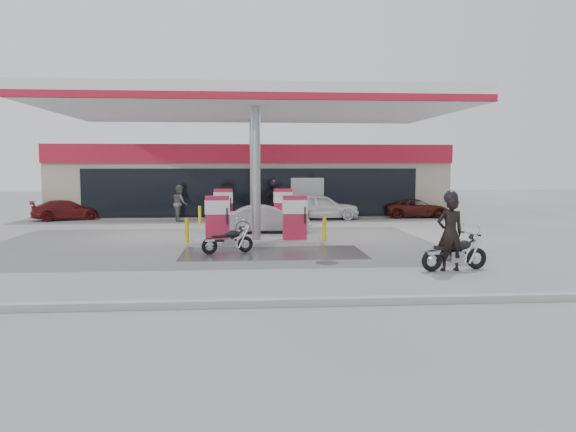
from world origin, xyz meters
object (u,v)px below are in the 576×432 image
(biker_walking, at_px, (273,202))
(parked_car_left, at_px, (67,210))
(pump_island_near, at_px, (256,225))
(attendant, at_px, (180,203))
(hatchback_silver, at_px, (268,219))
(sedan_white, at_px, (321,207))
(main_motorcycle, at_px, (456,254))
(pump_island_far, at_px, (253,212))
(biker_main, at_px, (450,233))
(parked_motorcycle, at_px, (228,241))
(parked_car_right, at_px, (417,208))

(biker_walking, bearing_deg, parked_car_left, 144.75)
(pump_island_near, bearing_deg, attendant, 112.88)
(pump_island_near, height_order, hatchback_silver, pump_island_near)
(sedan_white, distance_m, parked_car_left, 13.41)
(main_motorcycle, bearing_deg, pump_island_near, 123.71)
(pump_island_far, height_order, sedan_white, pump_island_far)
(biker_walking, bearing_deg, biker_main, -99.74)
(sedan_white, bearing_deg, biker_walking, 107.26)
(hatchback_silver, bearing_deg, pump_island_near, 168.64)
(parked_motorcycle, distance_m, biker_walking, 10.45)
(parked_motorcycle, relative_size, parked_car_left, 0.47)
(main_motorcycle, height_order, parked_car_right, main_motorcycle)
(pump_island_near, xyz_separation_m, sedan_white, (3.65, 9.20, -0.03))
(main_motorcycle, relative_size, biker_walking, 0.99)
(biker_walking, bearing_deg, pump_island_near, -123.55)
(hatchback_silver, relative_size, parked_car_left, 0.99)
(parked_motorcycle, xyz_separation_m, hatchback_silver, (1.53, 5.55, 0.19))
(parked_car_right, bearing_deg, biker_walking, 103.67)
(pump_island_far, distance_m, biker_main, 12.62)
(sedan_white, bearing_deg, hatchback_silver, 149.04)
(main_motorcycle, relative_size, biker_main, 0.96)
(attendant, xyz_separation_m, parked_car_left, (-6.01, 1.20, -0.41))
(main_motorcycle, xyz_separation_m, biker_main, (-0.19, -0.04, 0.58))
(attendant, bearing_deg, biker_walking, -111.65)
(attendant, relative_size, parked_car_left, 0.52)
(sedan_white, height_order, parked_car_right, sedan_white)
(sedan_white, bearing_deg, parked_motorcycle, 155.43)
(biker_main, relative_size, biker_walking, 1.04)
(parked_car_left, bearing_deg, pump_island_far, -133.14)
(sedan_white, height_order, attendant, attendant)
(pump_island_far, relative_size, biker_walking, 2.57)
(attendant, relative_size, hatchback_silver, 0.53)
(sedan_white, xyz_separation_m, parked_car_right, (5.46, 0.80, -0.18))
(attendant, xyz_separation_m, parked_car_right, (12.83, 1.20, -0.44))
(sedan_white, xyz_separation_m, attendant, (-7.37, -0.40, 0.26))
(pump_island_far, relative_size, parked_car_right, 1.42)
(pump_island_near, height_order, biker_main, biker_main)
(attendant, xyz_separation_m, hatchback_silver, (4.28, -5.20, -0.35))
(main_motorcycle, distance_m, biker_main, 0.61)
(sedan_white, xyz_separation_m, hatchback_silver, (-3.09, -5.60, -0.10))
(main_motorcycle, height_order, parked_car_left, parked_car_left)
(pump_island_near, height_order, pump_island_far, same)
(main_motorcycle, xyz_separation_m, biker_walking, (-4.28, 13.77, 0.55))
(parked_motorcycle, height_order, sedan_white, sedan_white)
(pump_island_near, relative_size, parked_motorcycle, 3.02)
(sedan_white, bearing_deg, pump_island_far, 129.14)
(parked_car_right, bearing_deg, sedan_white, 100.02)
(pump_island_far, xyz_separation_m, biker_main, (5.16, -11.51, 0.32))
(hatchback_silver, relative_size, biker_walking, 1.79)
(pump_island_near, distance_m, hatchback_silver, 3.65)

